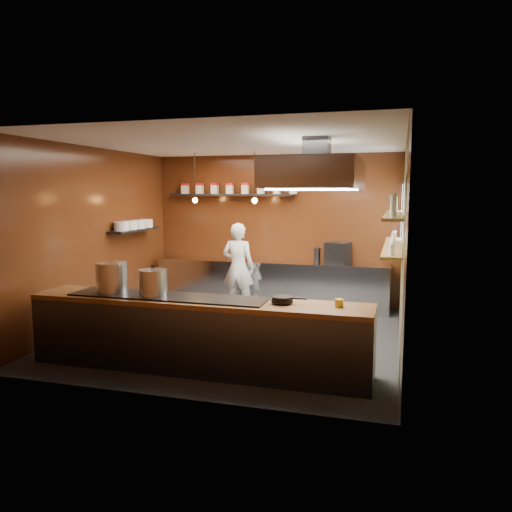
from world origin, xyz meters
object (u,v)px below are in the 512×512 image
(extractor_hood, at_px, (316,174))
(stockpot_small, at_px, (153,283))
(stockpot_large, at_px, (112,277))
(chef, at_px, (238,267))
(espresso_machine, at_px, (338,253))

(extractor_hood, xyz_separation_m, stockpot_small, (-1.87, -1.25, -1.40))
(stockpot_large, xyz_separation_m, chef, (0.71, 3.19, -0.30))
(stockpot_large, distance_m, chef, 3.28)
(espresso_machine, xyz_separation_m, chef, (-1.80, -0.59, -0.26))
(extractor_hood, relative_size, chef, 1.19)
(extractor_hood, distance_m, stockpot_large, 3.09)
(stockpot_large, xyz_separation_m, espresso_machine, (2.51, 3.78, -0.03))
(extractor_hood, bearing_deg, chef, 132.17)
(stockpot_small, relative_size, espresso_machine, 0.87)
(espresso_machine, distance_m, chef, 1.92)
(chef, bearing_deg, stockpot_large, 78.72)
(extractor_hood, relative_size, espresso_machine, 4.88)
(chef, bearing_deg, stockpot_small, 89.76)
(stockpot_small, relative_size, chef, 0.21)
(espresso_machine, relative_size, chef, 0.24)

